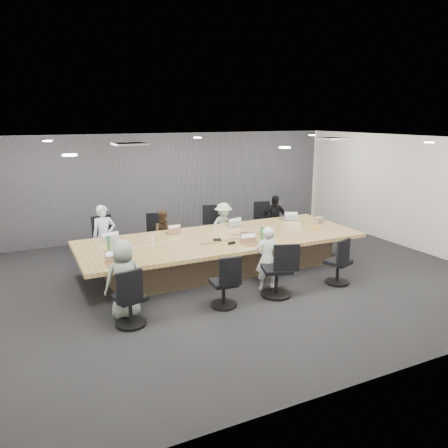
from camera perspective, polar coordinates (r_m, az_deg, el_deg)
name	(u,v)px	position (r m, az deg, el deg)	size (l,w,h in m)	color
floor	(232,277)	(9.11, 1.10, -6.97)	(10.00, 8.00, 0.00)	black
ceiling	(233,140)	(8.53, 1.18, 10.90)	(10.00, 8.00, 0.00)	white
wall_back	(169,184)	(12.36, -7.26, 5.19)	(10.00, 2.80, 0.00)	silver
wall_front	(383,275)	(5.57, 20.07, -6.29)	(10.00, 2.80, 0.00)	silver
wall_right	(413,193)	(11.80, 23.43, 3.75)	(8.00, 2.80, 0.00)	silver
curtain	(169,185)	(12.28, -7.14, 5.14)	(9.80, 0.04, 2.80)	#504F56
conference_table	(222,252)	(9.40, -0.26, -3.71)	(6.00, 2.20, 0.74)	brown
chair_0	(102,243)	(10.32, -15.65, -2.46)	(0.58, 0.58, 0.86)	black
chair_1	(161,239)	(10.64, -8.29, -1.91)	(0.50, 0.50, 0.75)	black
chair_2	(217,229)	(11.15, -0.86, -0.71)	(0.59, 0.59, 0.87)	black
chair_3	(267,225)	(11.83, 5.65, -0.07)	(0.55, 0.55, 0.81)	black
chair_4	(130,302)	(7.15, -12.17, -9.96)	(0.53, 0.53, 0.78)	black
chair_5	(224,287)	(7.66, -0.04, -8.20)	(0.49, 0.49, 0.73)	black
chair_6	(276,274)	(8.12, 6.87, -6.44)	(0.59, 0.59, 0.87)	black
chair_7	(338,266)	(8.96, 14.66, -5.31)	(0.50, 0.50, 0.74)	black
person_0	(104,236)	(9.92, -15.39, -1.55)	(0.50, 0.33, 1.38)	silver
laptop_0	(109,240)	(9.38, -14.79, -2.00)	(0.36, 0.25, 0.02)	#B2B2B7
person_1	(165,234)	(10.27, -7.74, -1.32)	(0.56, 0.43, 1.15)	#3B2B1D
laptop_1	(172,232)	(9.72, -6.77, -1.09)	(0.29, 0.20, 0.02)	#8C6647
person_2	(223,226)	(10.80, -0.09, -0.33)	(0.77, 0.44, 1.18)	#B0C0AE
laptop_2	(233,225)	(10.28, 1.23, -0.16)	(0.35, 0.24, 0.02)	#B2B2B7
person_3	(274,219)	(11.49, 6.58, 0.64)	(0.74, 0.31, 1.26)	black
laptop_3	(286,219)	(11.01, 8.11, 0.65)	(0.34, 0.23, 0.02)	#B2B2B7
person_4	(124,279)	(7.37, -12.93, -7.02)	(0.64, 0.42, 1.32)	gray
laptop_4	(116,264)	(7.84, -13.87, -5.07)	(0.34, 0.23, 0.02)	#8C6647
person_6	(267,258)	(8.34, 5.62, -4.49)	(0.45, 0.30, 1.25)	silver
laptop_6	(253,245)	(8.75, 3.78, -2.70)	(0.35, 0.24, 0.02)	#8C6647
bottle_green_left	(109,243)	(8.73, -14.83, -2.37)	(0.07, 0.07, 0.26)	#327441
bottle_green_right	(262,233)	(9.16, 4.98, -1.19)	(0.07, 0.07, 0.26)	#327441
bottle_clear	(153,240)	(8.80, -9.32, -2.13)	(0.06, 0.06, 0.20)	silver
cup_white_far	(215,230)	(9.64, -1.15, -0.84)	(0.08, 0.08, 0.11)	white
cup_white_near	(299,225)	(10.29, 9.78, -0.12)	(0.08, 0.08, 0.10)	white
mug_brown	(121,254)	(8.22, -13.26, -3.77)	(0.10, 0.10, 0.12)	brown
mic_left	(217,239)	(9.07, -0.90, -2.03)	(0.16, 0.11, 0.03)	black
mic_right	(245,233)	(9.58, 2.74, -1.19)	(0.15, 0.10, 0.03)	black
stapler	(232,243)	(8.78, 1.00, -2.48)	(0.15, 0.04, 0.06)	black
canvas_bag	(318,220)	(10.78, 12.20, 0.51)	(0.25, 0.15, 0.14)	#9F856F
snack_packet	(315,229)	(10.14, 11.75, -0.60)	(0.17, 0.11, 0.04)	#CA832F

